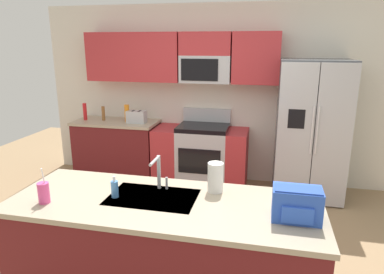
# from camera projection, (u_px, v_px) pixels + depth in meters

# --- Properties ---
(ground_plane) EXTENTS (9.00, 9.00, 0.00)m
(ground_plane) POSITION_uv_depth(u_px,v_px,m) (176.00, 251.00, 3.52)
(ground_plane) COLOR #997A56
(ground_plane) RESTS_ON ground
(kitchen_wall_unit) EXTENTS (5.20, 0.43, 2.60)m
(kitchen_wall_unit) POSITION_uv_depth(u_px,v_px,m) (203.00, 83.00, 5.13)
(kitchen_wall_unit) COLOR silver
(kitchen_wall_unit) RESTS_ON ground
(back_counter) EXTENTS (1.27, 0.63, 0.90)m
(back_counter) POSITION_uv_depth(u_px,v_px,m) (118.00, 149.00, 5.40)
(back_counter) COLOR maroon
(back_counter) RESTS_ON ground
(range_oven) EXTENTS (1.36, 0.61, 1.10)m
(range_oven) POSITION_uv_depth(u_px,v_px,m) (201.00, 155.00, 5.12)
(range_oven) COLOR #B7BABF
(range_oven) RESTS_ON ground
(refrigerator) EXTENTS (0.90, 0.76, 1.85)m
(refrigerator) POSITION_uv_depth(u_px,v_px,m) (311.00, 130.00, 4.61)
(refrigerator) COLOR #4C4F54
(refrigerator) RESTS_ON ground
(island_counter) EXTENTS (2.35, 0.89, 0.90)m
(island_counter) POSITION_uv_depth(u_px,v_px,m) (165.00, 253.00, 2.72)
(island_counter) COLOR maroon
(island_counter) RESTS_ON ground
(toaster) EXTENTS (0.28, 0.16, 0.18)m
(toaster) POSITION_uv_depth(u_px,v_px,m) (137.00, 117.00, 5.14)
(toaster) COLOR #B7BABF
(toaster) RESTS_ON back_counter
(pepper_mill) EXTENTS (0.05, 0.05, 0.22)m
(pepper_mill) POSITION_uv_depth(u_px,v_px,m) (103.00, 113.00, 5.30)
(pepper_mill) COLOR brown
(pepper_mill) RESTS_ON back_counter
(bottle_red) EXTENTS (0.06, 0.06, 0.26)m
(bottle_red) POSITION_uv_depth(u_px,v_px,m) (85.00, 112.00, 5.33)
(bottle_red) COLOR red
(bottle_red) RESTS_ON back_counter
(bottle_orange) EXTENTS (0.07, 0.07, 0.26)m
(bottle_orange) POSITION_uv_depth(u_px,v_px,m) (127.00, 113.00, 5.18)
(bottle_orange) COLOR orange
(bottle_orange) RESTS_ON back_counter
(sink_faucet) EXTENTS (0.08, 0.21, 0.28)m
(sink_faucet) POSITION_uv_depth(u_px,v_px,m) (159.00, 170.00, 2.76)
(sink_faucet) COLOR #B7BABF
(sink_faucet) RESTS_ON island_counter
(drink_cup_pink) EXTENTS (0.08, 0.08, 0.28)m
(drink_cup_pink) POSITION_uv_depth(u_px,v_px,m) (44.00, 193.00, 2.56)
(drink_cup_pink) COLOR #EA4C93
(drink_cup_pink) RESTS_ON island_counter
(soap_dispenser) EXTENTS (0.06, 0.06, 0.17)m
(soap_dispenser) POSITION_uv_depth(u_px,v_px,m) (115.00, 189.00, 2.65)
(soap_dispenser) COLOR #4C8CD8
(soap_dispenser) RESTS_ON island_counter
(paper_towel_roll) EXTENTS (0.12, 0.12, 0.24)m
(paper_towel_roll) POSITION_uv_depth(u_px,v_px,m) (215.00, 177.00, 2.74)
(paper_towel_roll) COLOR white
(paper_towel_roll) RESTS_ON island_counter
(backpack) EXTENTS (0.32, 0.22, 0.23)m
(backpack) POSITION_uv_depth(u_px,v_px,m) (297.00, 203.00, 2.30)
(backpack) COLOR blue
(backpack) RESTS_ON island_counter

